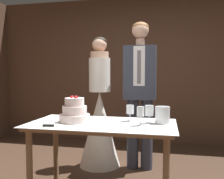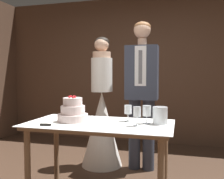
# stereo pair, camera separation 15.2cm
# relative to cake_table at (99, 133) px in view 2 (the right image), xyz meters

# --- Properties ---
(wall_back) EXTENTS (5.52, 0.12, 2.59)m
(wall_back) POSITION_rel_cake_table_xyz_m (0.11, 2.28, 0.63)
(wall_back) COLOR #513828
(wall_back) RESTS_ON ground_plane
(cake_table) EXTENTS (1.38, 0.73, 0.76)m
(cake_table) POSITION_rel_cake_table_xyz_m (0.00, 0.00, 0.00)
(cake_table) COLOR #8E6B4C
(cake_table) RESTS_ON ground_plane
(tiered_cake) EXTENTS (0.30, 0.30, 0.25)m
(tiered_cake) POSITION_rel_cake_table_xyz_m (-0.27, 0.00, 0.19)
(tiered_cake) COLOR beige
(tiered_cake) RESTS_ON cake_table
(cake_knife) EXTENTS (0.42, 0.07, 0.02)m
(cake_knife) POSITION_rel_cake_table_xyz_m (-0.34, -0.25, 0.10)
(cake_knife) COLOR silver
(cake_knife) RESTS_ON cake_table
(wine_glass_near) EXTENTS (0.07, 0.07, 0.17)m
(wine_glass_near) POSITION_rel_cake_table_xyz_m (0.37, -0.05, 0.21)
(wine_glass_near) COLOR silver
(wine_glass_near) RESTS_ON cake_table
(wine_glass_middle) EXTENTS (0.07, 0.07, 0.16)m
(wine_glass_middle) POSITION_rel_cake_table_xyz_m (0.25, 0.14, 0.20)
(wine_glass_middle) COLOR silver
(wine_glass_middle) RESTS_ON cake_table
(wine_glass_far) EXTENTS (0.08, 0.08, 0.17)m
(wine_glass_far) POSITION_rel_cake_table_xyz_m (0.44, 0.08, 0.21)
(wine_glass_far) COLOR silver
(wine_glass_far) RESTS_ON cake_table
(hurricane_candle) EXTENTS (0.14, 0.14, 0.16)m
(hurricane_candle) POSITION_rel_cake_table_xyz_m (0.56, 0.09, 0.17)
(hurricane_candle) COLOR silver
(hurricane_candle) RESTS_ON cake_table
(bride) EXTENTS (0.54, 0.54, 1.71)m
(bride) POSITION_rel_cake_table_xyz_m (-0.27, 0.92, -0.04)
(bride) COLOR white
(bride) RESTS_ON ground_plane
(groom) EXTENTS (0.40, 0.25, 1.88)m
(groom) POSITION_rel_cake_table_xyz_m (0.27, 0.92, 0.39)
(groom) COLOR #333847
(groom) RESTS_ON ground_plane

